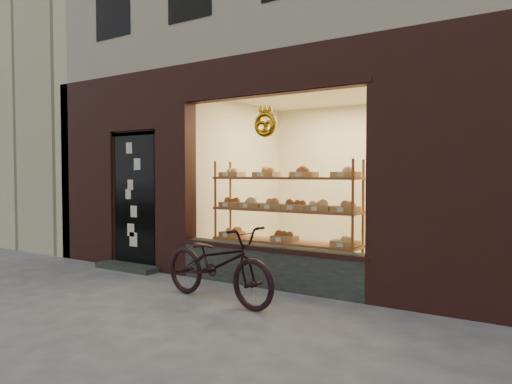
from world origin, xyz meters
The scene contains 4 objects.
ground centered at (0.00, 0.00, 0.00)m, with size 90.00×90.00×0.00m, color #51525C.
neighbor_left centered at (-9.60, 5.50, 4.50)m, with size 12.00×7.00×9.00m, color beige.
display_shelf centered at (0.45, 2.55, 0.88)m, with size 2.20×0.45×1.70m.
bicycle centered at (0.29, 1.20, 0.45)m, with size 0.60×1.73×0.91m, color black.
Camera 1 is at (3.50, -3.09, 1.50)m, focal length 32.00 mm.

